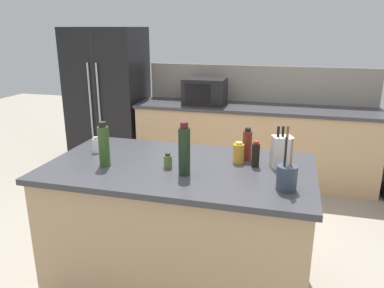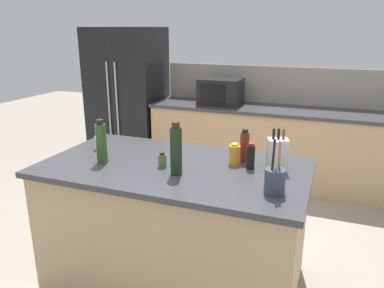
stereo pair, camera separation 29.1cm
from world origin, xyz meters
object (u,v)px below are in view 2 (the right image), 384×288
Objects in this scene: utensil_crock at (275,180)px; olive_oil_bottle at (101,143)px; knife_block at (277,154)px; vinegar_bottle at (245,146)px; wine_bottle at (176,150)px; honey_jar at (235,154)px; refrigerator at (128,97)px; spice_jar_oregano at (162,160)px; soy_sauce_bottle at (251,157)px; salt_shaker at (98,142)px; microwave at (221,92)px.

utensil_crock reaches higher than olive_oil_bottle.
knife_block is 0.26m from vinegar_bottle.
utensil_crock is 0.91× the size of wine_bottle.
wine_bottle is (0.58, -0.02, 0.02)m from olive_oil_bottle.
wine_bottle is (-0.65, 0.07, 0.08)m from utensil_crock.
wine_bottle is at bearing -131.73° from vinegar_bottle.
wine_bottle reaches higher than honey_jar.
vinegar_bottle is (2.13, -2.01, 0.12)m from refrigerator.
knife_block is at bearing 15.63° from spice_jar_oregano.
soy_sauce_bottle is at bearing 122.00° from utensil_crock.
salt_shaker is 0.82× the size of honey_jar.
vinegar_bottle is at bearing 120.41° from soy_sauce_bottle.
salt_shaker is at bearing 161.45° from wine_bottle.
spice_jar_oregano is at bearing -153.12° from honey_jar.
microwave is at bearing 109.51° from honey_jar.
soy_sauce_bottle is 0.76× the size of vinegar_bottle.
olive_oil_bottle is (-1.22, 0.09, 0.07)m from utensil_crock.
knife_block reaches higher than soy_sauce_bottle.
refrigerator is 3.18m from knife_block.
wine_bottle is (-0.43, -0.27, 0.08)m from soy_sauce_bottle.
olive_oil_bottle is 1.31× the size of vinegar_bottle.
microwave is at bearing 112.08° from soy_sauce_bottle.
wine_bottle reaches higher than microwave.
olive_oil_bottle is at bearing 172.93° from knife_block.
salt_shaker is at bearing -65.07° from refrigerator.
refrigerator is 7.85× the size of vinegar_bottle.
wine_bottle is at bearing -53.57° from refrigerator.
soy_sauce_bottle is (2.20, -2.13, 0.09)m from refrigerator.
vinegar_bottle is 0.68× the size of wine_bottle.
olive_oil_bottle is 3.06× the size of spice_jar_oregano.
knife_block is at bearing -41.56° from refrigerator.
soy_sauce_bottle is (1.00, 0.26, -0.06)m from olive_oil_bottle.
salt_shaker is 0.83m from wine_bottle.
spice_jar_oregano is at bearing -83.13° from microwave.
refrigerator is 10.28× the size of soy_sauce_bottle.
microwave is 4.98× the size of spice_jar_oregano.
utensil_crock is 1.02× the size of olive_oil_bottle.
salt_shaker is at bearing 160.92° from knife_block.
refrigerator is at bearing 177.84° from microwave.
spice_jar_oregano is 0.29× the size of wine_bottle.
refrigerator is 5.31× the size of wine_bottle.
honey_jar is at bearing -45.08° from refrigerator.
utensil_crock is (0.05, -0.37, -0.03)m from knife_block.
utensil_crock is at bearing -6.54° from wine_bottle.
microwave is 2.39m from wine_bottle.
wine_bottle reaches higher than soy_sauce_bottle.
salt_shaker is (-1.13, -0.14, -0.05)m from vinegar_bottle.
vinegar_bottle is at bearing 48.27° from wine_bottle.
olive_oil_bottle is at bearing -165.65° from soy_sauce_bottle.
refrigerator is 12.36× the size of honey_jar.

